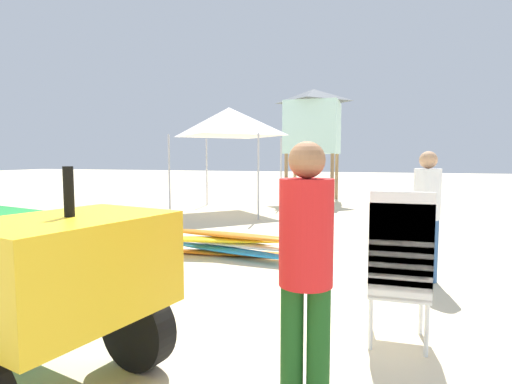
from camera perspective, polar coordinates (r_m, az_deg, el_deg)
The scene contains 8 objects.
ground at distance 3.44m, azimuth -17.44°, elevation -22.13°, with size 80.00×80.00×0.00m, color beige.
utility_cart at distance 3.40m, azimuth -32.46°, elevation -8.90°, with size 2.76×1.81×1.50m.
stacked_plastic_chairs at distance 3.50m, azimuth 19.57°, elevation -8.72°, with size 0.48×0.48×1.29m.
surfboard_pile at distance 6.33m, azimuth -3.75°, elevation -7.37°, with size 2.77×0.87×0.40m.
lifeguard_near_left at distance 5.41m, azimuth 22.94°, elevation -2.05°, with size 0.32×0.32×1.63m.
lifeguard_near_center at distance 2.43m, azimuth 7.05°, elevation -9.62°, with size 0.32×0.32×1.65m.
popup_canopy at distance 11.54m, azimuth -3.85°, elevation 9.82°, with size 2.50×2.50×2.94m.
lifeguard_tower at distance 14.55m, azimuth 8.04°, elevation 9.85°, with size 1.98×1.98×3.92m.
Camera 1 is at (1.75, -2.52, 1.55)m, focal length 28.34 mm.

